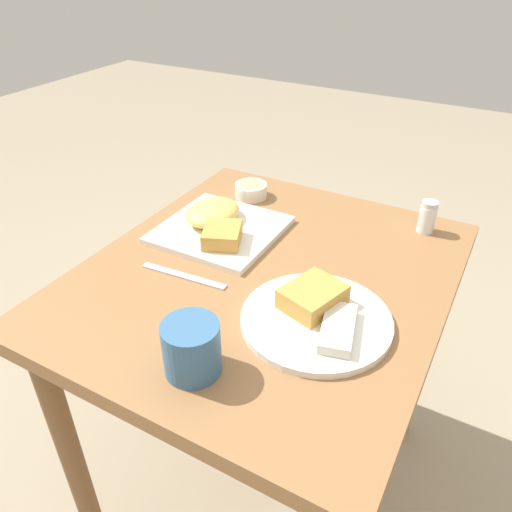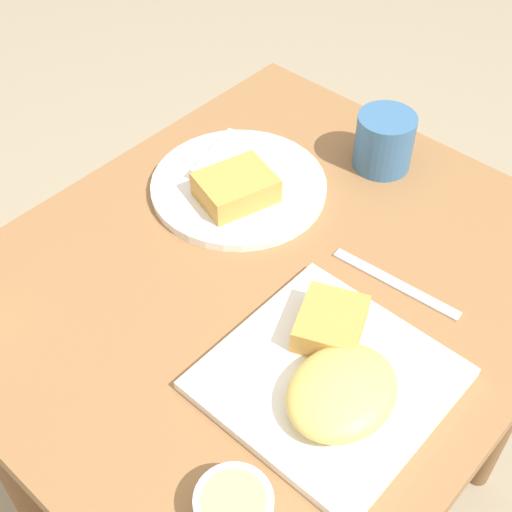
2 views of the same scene
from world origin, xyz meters
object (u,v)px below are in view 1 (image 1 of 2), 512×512
object	(u,v)px
plate_oval_far	(317,315)
coffee_mug	(192,348)
sauce_ramekin	(251,190)
plate_square_near	(218,224)
butter_knife	(184,276)
salt_shaker	(427,219)

from	to	relation	value
plate_oval_far	coffee_mug	xyz separation A→B (m)	(0.21, -0.13, 0.03)
sauce_ramekin	plate_oval_far	bearing A→B (deg)	42.77
sauce_ramekin	coffee_mug	distance (m)	0.63
plate_square_near	butter_knife	distance (m)	0.19
plate_square_near	butter_knife	size ratio (longest dim) A/B	1.36
plate_square_near	plate_oval_far	distance (m)	0.38
plate_oval_far	coffee_mug	size ratio (longest dim) A/B	2.95
salt_shaker	butter_knife	world-z (taller)	salt_shaker
plate_oval_far	coffee_mug	world-z (taller)	coffee_mug
plate_oval_far	sauce_ramekin	world-z (taller)	plate_oval_far
butter_knife	coffee_mug	bearing A→B (deg)	-54.63
plate_oval_far	sauce_ramekin	xyz separation A→B (m)	(-0.38, -0.35, 0.00)
plate_oval_far	sauce_ramekin	size ratio (longest dim) A/B	3.26
plate_square_near	coffee_mug	bearing A→B (deg)	27.53
butter_knife	salt_shaker	bearing A→B (deg)	43.41
salt_shaker	coffee_mug	xyz separation A→B (m)	(0.63, -0.22, 0.01)
sauce_ramekin	coffee_mug	bearing A→B (deg)	20.94
sauce_ramekin	coffee_mug	world-z (taller)	coffee_mug
sauce_ramekin	salt_shaker	world-z (taller)	salt_shaker
sauce_ramekin	salt_shaker	bearing A→B (deg)	95.26
plate_square_near	coffee_mug	xyz separation A→B (m)	(0.39, 0.20, 0.02)
plate_square_near	butter_knife	bearing A→B (deg)	11.08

